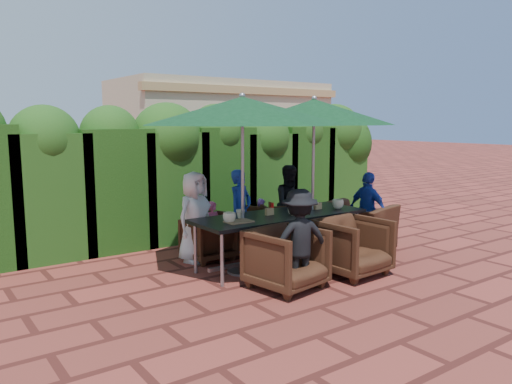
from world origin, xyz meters
TOP-DOWN VIEW (x-y plane):
  - ground at (0.00, 0.00)m, footprint 80.00×80.00m
  - dining_table at (0.15, -0.06)m, footprint 2.64×0.90m
  - umbrella_left at (-0.52, -0.06)m, footprint 2.81×2.81m
  - umbrella_right at (0.77, -0.05)m, footprint 2.38×2.38m
  - chair_far_left at (-0.59, 0.77)m, footprint 0.68×0.64m
  - chair_far_mid at (0.20, 0.85)m, footprint 0.91×0.88m
  - chair_far_right at (0.90, 0.79)m, footprint 1.00×0.97m
  - chair_near_left at (-0.46, -0.94)m, footprint 0.94×0.90m
  - chair_near_right at (0.64, -1.02)m, footprint 0.88×0.83m
  - chair_end_right at (1.78, -0.01)m, footprint 0.97×1.25m
  - adult_far_left at (-0.79, 0.80)m, footprint 0.76×0.59m
  - adult_far_mid at (0.11, 0.93)m, footprint 0.58×0.53m
  - adult_far_right at (1.06, 0.81)m, footprint 0.72×0.52m
  - adult_near_left at (-0.34, -1.04)m, footprint 0.88×0.59m
  - adult_end_right at (1.91, -0.14)m, footprint 0.41×0.76m
  - child_left at (-0.36, 1.01)m, footprint 0.35×0.31m
  - child_right at (0.64, 1.08)m, footprint 0.35×0.32m
  - pedestrian_a at (1.53, 4.08)m, footprint 1.61×0.80m
  - pedestrian_b at (2.71, 4.43)m, footprint 0.91×0.63m
  - pedestrian_c at (3.52, 4.36)m, footprint 1.00×1.13m
  - cup_a at (-0.80, -0.16)m, footprint 0.18×0.18m
  - cup_b at (-0.50, 0.02)m, footprint 0.13×0.13m
  - cup_c at (0.24, -0.23)m, footprint 0.17×0.17m
  - cup_d at (0.74, 0.06)m, footprint 0.13×0.13m
  - cup_e at (1.15, -0.21)m, footprint 0.18×0.18m
  - ketchup_bottle at (0.03, -0.01)m, footprint 0.04×0.04m
  - sauce_bottle at (0.05, 0.08)m, footprint 0.04×0.04m
  - serving_tray at (-0.67, -0.19)m, footprint 0.35×0.25m
  - number_block_left at (-0.04, -0.03)m, footprint 0.12×0.06m
  - number_block_right at (0.85, -0.08)m, footprint 0.12×0.06m
  - hedge_wall at (-0.05, 2.32)m, footprint 9.10×1.60m
  - building at (3.50, 6.99)m, footprint 6.20×3.08m

SIDE VIEW (x-z plane):
  - ground at x=0.00m, z-range 0.00..0.00m
  - chair_far_left at x=-0.59m, z-range 0.00..0.69m
  - chair_far_mid at x=0.20m, z-range 0.00..0.77m
  - child_right at x=0.64m, z-range 0.00..0.78m
  - chair_far_right at x=0.90m, z-range 0.00..0.80m
  - child_left at x=-0.36m, z-range 0.00..0.84m
  - chair_near_left at x=-0.46m, z-range 0.00..0.85m
  - chair_near_right at x=0.64m, z-range 0.00..0.86m
  - chair_end_right at x=1.78m, z-range 0.00..0.97m
  - adult_near_left at x=-0.34m, z-range 0.00..1.26m
  - adult_end_right at x=1.91m, z-range 0.00..1.26m
  - adult_far_mid at x=0.11m, z-range 0.00..1.32m
  - adult_far_right at x=1.06m, z-range 0.00..1.35m
  - adult_far_left at x=-0.79m, z-range 0.00..1.35m
  - dining_table at x=0.15m, z-range 0.30..1.05m
  - serving_tray at x=-0.67m, z-range 0.75..0.77m
  - number_block_left at x=-0.04m, z-range 0.75..0.85m
  - number_block_right at x=0.85m, z-range 0.75..0.85m
  - cup_b at x=-0.50m, z-range 0.75..0.87m
  - cup_d at x=0.74m, z-range 0.75..0.87m
  - pedestrian_c at x=3.52m, z-range 0.00..1.63m
  - cup_c at x=0.24m, z-range 0.75..0.89m
  - cup_a at x=-0.80m, z-range 0.75..0.89m
  - cup_e at x=1.15m, z-range 0.75..0.89m
  - pedestrian_a at x=1.53m, z-range 0.00..1.65m
  - ketchup_bottle at x=0.03m, z-range 0.75..0.92m
  - sauce_bottle at x=0.05m, z-range 0.75..0.92m
  - pedestrian_b at x=2.71m, z-range 0.00..1.75m
  - hedge_wall at x=-0.05m, z-range 0.14..2.59m
  - building at x=3.50m, z-range 0.01..3.21m
  - umbrella_right at x=0.77m, z-range 0.98..3.44m
  - umbrella_left at x=-0.52m, z-range 0.98..3.44m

